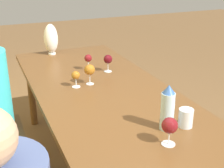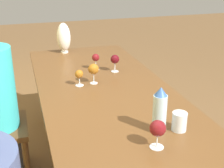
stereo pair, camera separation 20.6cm
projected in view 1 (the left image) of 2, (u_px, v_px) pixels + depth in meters
dining_table at (122, 116)px, 1.98m from camera, size 2.96×0.94×0.74m
water_bottle at (168, 108)px, 1.67m from camera, size 0.07×0.07×0.26m
water_tumbler at (186, 118)px, 1.72m from camera, size 0.08×0.08×0.10m
vase at (51, 39)px, 3.00m from camera, size 0.13×0.13×0.30m
wine_glass_0 at (170, 126)px, 1.53m from camera, size 0.08×0.08×0.15m
wine_glass_1 at (88, 59)px, 2.58m from camera, size 0.06×0.06×0.14m
wine_glass_3 at (76, 76)px, 2.25m from camera, size 0.06×0.06×0.12m
wine_glass_4 at (90, 70)px, 2.29m from camera, size 0.08×0.08×0.15m
wine_glass_6 at (108, 60)px, 2.55m from camera, size 0.07×0.07×0.14m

